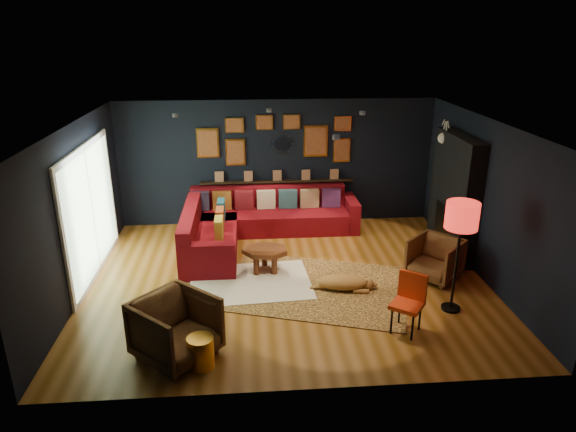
{
  "coord_description": "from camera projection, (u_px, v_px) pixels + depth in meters",
  "views": [
    {
      "loc": [
        -0.61,
        -7.61,
        3.98
      ],
      "look_at": [
        0.03,
        0.3,
        1.03
      ],
      "focal_mm": 32.0,
      "sensor_mm": 36.0,
      "label": 1
    }
  ],
  "objects": [
    {
      "name": "ledge",
      "position": [
        277.0,
        181.0,
        10.73
      ],
      "size": [
        3.2,
        0.12,
        0.04
      ],
      "primitive_type": "cube",
      "color": "black",
      "rests_on": "room_walls"
    },
    {
      "name": "armchair_left",
      "position": [
        176.0,
        326.0,
        6.42
      ],
      "size": [
        1.2,
        1.2,
        0.91
      ],
      "primitive_type": "imported",
      "rotation": [
        0.0,
        0.0,
        0.83
      ],
      "color": "#A66935",
      "rests_on": "ground"
    },
    {
      "name": "sliding_door",
      "position": [
        91.0,
        211.0,
        8.48
      ],
      "size": [
        0.06,
        2.8,
        2.2
      ],
      "color": "white",
      "rests_on": "ground"
    },
    {
      "name": "dog",
      "position": [
        343.0,
        279.0,
        8.16
      ],
      "size": [
        1.16,
        0.69,
        0.34
      ],
      "primitive_type": null,
      "rotation": [
        0.0,
        0.0,
        -0.15
      ],
      "color": "#A76D3F",
      "rests_on": "leopard_rug"
    },
    {
      "name": "sunburst_mirror",
      "position": [
        282.0,
        144.0,
        10.5
      ],
      "size": [
        0.47,
        0.16,
        0.47
      ],
      "color": "silver",
      "rests_on": "room_walls"
    },
    {
      "name": "leopard_rug",
      "position": [
        315.0,
        287.0,
        8.29
      ],
      "size": [
        3.42,
        2.88,
        0.02
      ],
      "primitive_type": "cube",
      "rotation": [
        0.0,
        0.0,
        -0.31
      ],
      "color": "tan",
      "rests_on": "ground"
    },
    {
      "name": "deer_head",
      "position": [
        452.0,
        138.0,
        9.37
      ],
      "size": [
        0.5,
        0.28,
        0.45
      ],
      "color": "white",
      "rests_on": "fireplace"
    },
    {
      "name": "room_walls",
      "position": [
        287.0,
        189.0,
        7.99
      ],
      "size": [
        6.5,
        6.5,
        6.5
      ],
      "color": "black",
      "rests_on": "ground"
    },
    {
      "name": "floor_lamp",
      "position": [
        462.0,
        220.0,
        7.17
      ],
      "size": [
        0.46,
        0.46,
        1.69
      ],
      "color": "black",
      "rests_on": "ground"
    },
    {
      "name": "gallery_wall",
      "position": [
        276.0,
        139.0,
        10.45
      ],
      "size": [
        3.15,
        0.04,
        1.02
      ],
      "color": "gold",
      "rests_on": "room_walls"
    },
    {
      "name": "floor",
      "position": [
        287.0,
        280.0,
        8.55
      ],
      "size": [
        6.5,
        6.5,
        0.0
      ],
      "primitive_type": "plane",
      "color": "#9B622C",
      "rests_on": "ground"
    },
    {
      "name": "ceiling_spots",
      "position": [
        283.0,
        118.0,
        8.4
      ],
      "size": [
        3.3,
        2.5,
        0.06
      ],
      "color": "black",
      "rests_on": "room_walls"
    },
    {
      "name": "coffee_table",
      "position": [
        265.0,
        253.0,
        8.72
      ],
      "size": [
        0.9,
        0.74,
        0.4
      ],
      "rotation": [
        0.0,
        0.0,
        -0.18
      ],
      "color": "brown",
      "rests_on": "shag_rug"
    },
    {
      "name": "fireplace",
      "position": [
        454.0,
        200.0,
        9.26
      ],
      "size": [
        0.31,
        1.6,
        2.2
      ],
      "color": "black",
      "rests_on": "ground"
    },
    {
      "name": "gold_stool",
      "position": [
        201.0,
        352.0,
        6.31
      ],
      "size": [
        0.33,
        0.33,
        0.41
      ],
      "primitive_type": "cylinder",
      "color": "gold",
      "rests_on": "ground"
    },
    {
      "name": "shag_rug",
      "position": [
        250.0,
        283.0,
        8.43
      ],
      "size": [
        2.05,
        1.55,
        0.03
      ],
      "primitive_type": "cube",
      "rotation": [
        0.0,
        0.0,
        0.07
      ],
      "color": "white",
      "rests_on": "ground"
    },
    {
      "name": "sectional",
      "position": [
        249.0,
        224.0,
        10.08
      ],
      "size": [
        3.41,
        2.69,
        0.86
      ],
      "color": "maroon",
      "rests_on": "ground"
    },
    {
      "name": "orange_chair",
      "position": [
        409.0,
        298.0,
        6.99
      ],
      "size": [
        0.55,
        0.55,
        0.84
      ],
      "rotation": [
        0.0,
        0.0,
        -0.65
      ],
      "color": "black",
      "rests_on": "ground"
    },
    {
      "name": "armchair_right",
      "position": [
        435.0,
        257.0,
        8.49
      ],
      "size": [
        1.02,
        1.02,
        0.77
      ],
      "primitive_type": "imported",
      "rotation": [
        0.0,
        0.0,
        -0.81
      ],
      "color": "#A66935",
      "rests_on": "ground"
    },
    {
      "name": "pouf",
      "position": [
        211.0,
        252.0,
        9.09
      ],
      "size": [
        0.57,
        0.57,
        0.37
      ],
      "primitive_type": "cylinder",
      "color": "#A6241B",
      "rests_on": "shag_rug"
    }
  ]
}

